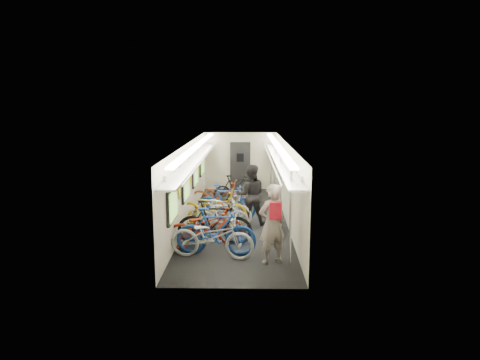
{
  "coord_description": "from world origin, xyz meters",
  "views": [
    {
      "loc": [
        0.29,
        -12.87,
        3.57
      ],
      "look_at": [
        0.06,
        0.69,
        1.15
      ],
      "focal_mm": 32.0,
      "sensor_mm": 36.0,
      "label": 1
    }
  ],
  "objects_px": {
    "bicycle_0": "(212,237)",
    "backpack": "(276,211)",
    "bicycle_1": "(216,232)",
    "passenger_mid": "(251,195)",
    "passenger_near": "(272,224)"
  },
  "relations": [
    {
      "from": "bicycle_0",
      "to": "passenger_mid",
      "type": "height_order",
      "value": "passenger_mid"
    },
    {
      "from": "passenger_mid",
      "to": "bicycle_0",
      "type": "bearing_deg",
      "value": 68.48
    },
    {
      "from": "bicycle_0",
      "to": "backpack",
      "type": "relative_size",
      "value": 5.24
    },
    {
      "from": "bicycle_0",
      "to": "passenger_mid",
      "type": "relative_size",
      "value": 1.1
    },
    {
      "from": "bicycle_0",
      "to": "backpack",
      "type": "height_order",
      "value": "backpack"
    },
    {
      "from": "bicycle_1",
      "to": "passenger_mid",
      "type": "relative_size",
      "value": 1.06
    },
    {
      "from": "passenger_mid",
      "to": "backpack",
      "type": "bearing_deg",
      "value": 94.98
    },
    {
      "from": "passenger_near",
      "to": "backpack",
      "type": "bearing_deg",
      "value": 75.78
    },
    {
      "from": "bicycle_1",
      "to": "bicycle_0",
      "type": "bearing_deg",
      "value": 163.23
    },
    {
      "from": "bicycle_1",
      "to": "backpack",
      "type": "relative_size",
      "value": 5.08
    },
    {
      "from": "bicycle_0",
      "to": "bicycle_1",
      "type": "bearing_deg",
      "value": -11.53
    },
    {
      "from": "bicycle_0",
      "to": "passenger_near",
      "type": "height_order",
      "value": "passenger_near"
    },
    {
      "from": "bicycle_0",
      "to": "backpack",
      "type": "distance_m",
      "value": 1.71
    },
    {
      "from": "bicycle_0",
      "to": "bicycle_1",
      "type": "distance_m",
      "value": 0.23
    },
    {
      "from": "backpack",
      "to": "bicycle_1",
      "type": "bearing_deg",
      "value": 157.6
    }
  ]
}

